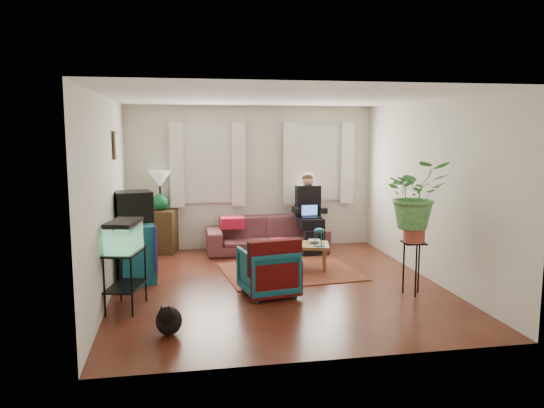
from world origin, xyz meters
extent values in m
cube|color=#4F2B14|center=(0.00, 0.00, 0.00)|extent=(4.50, 5.00, 0.01)
cube|color=white|center=(0.00, 0.00, 2.60)|extent=(4.50, 5.00, 0.01)
cube|color=silver|center=(0.00, 2.50, 1.30)|extent=(4.50, 0.01, 2.60)
cube|color=silver|center=(0.00, -2.50, 1.30)|extent=(4.50, 0.01, 2.60)
cube|color=silver|center=(-2.25, 0.00, 1.30)|extent=(0.01, 5.00, 2.60)
cube|color=silver|center=(2.25, 0.00, 1.30)|extent=(0.01, 5.00, 2.60)
cube|color=white|center=(-0.80, 2.48, 1.55)|extent=(1.08, 0.04, 1.38)
cube|color=white|center=(1.25, 2.48, 1.55)|extent=(1.08, 0.04, 1.38)
cube|color=white|center=(-0.80, 2.40, 1.55)|extent=(1.36, 0.06, 1.50)
cube|color=white|center=(1.25, 2.40, 1.55)|extent=(1.36, 0.06, 1.50)
cube|color=#3D2616|center=(-2.21, 0.85, 1.95)|extent=(0.04, 0.32, 0.40)
cube|color=brown|center=(0.32, 0.65, 0.01)|extent=(2.15, 1.80, 0.01)
imported|color=brown|center=(0.21, 2.05, 0.42)|extent=(2.15, 0.87, 0.84)
cube|color=#3D2817|center=(-1.65, 2.35, 0.38)|extent=(0.63, 0.63, 0.77)
cube|color=#135C74|center=(-1.99, 0.71, 0.42)|extent=(0.66, 1.01, 0.84)
cube|color=black|center=(-1.99, 0.81, 1.06)|extent=(0.60, 0.56, 0.45)
cube|color=black|center=(-2.00, -0.65, 0.36)|extent=(0.50, 0.71, 0.72)
cube|color=#7FD899|center=(-2.00, -0.65, 0.91)|extent=(0.45, 0.65, 0.38)
ellipsoid|color=black|center=(-1.48, -1.58, 0.18)|extent=(0.34, 0.47, 0.37)
imported|color=#135975|center=(-0.20, -0.40, 0.35)|extent=(0.78, 0.75, 0.70)
cube|color=#9E0A0A|center=(-0.15, -0.67, 0.50)|extent=(0.72, 0.28, 0.58)
cube|color=brown|center=(0.47, 0.80, 0.20)|extent=(1.07, 0.75, 0.40)
imported|color=white|center=(0.24, 0.77, 0.45)|extent=(0.13, 0.13, 0.09)
imported|color=beige|center=(0.48, 0.64, 0.45)|extent=(0.11, 0.11, 0.08)
imported|color=white|center=(0.75, 0.83, 0.43)|extent=(0.23, 0.23, 0.05)
cylinder|color=#B21414|center=(0.25, 0.99, 0.42)|extent=(0.36, 0.36, 0.04)
cube|color=black|center=(1.69, -0.73, 0.35)|extent=(0.33, 0.33, 0.71)
imported|color=#599947|center=(1.69, -0.73, 1.20)|extent=(0.87, 0.77, 0.90)
camera|label=1|loc=(-1.36, -7.11, 2.17)|focal=35.00mm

